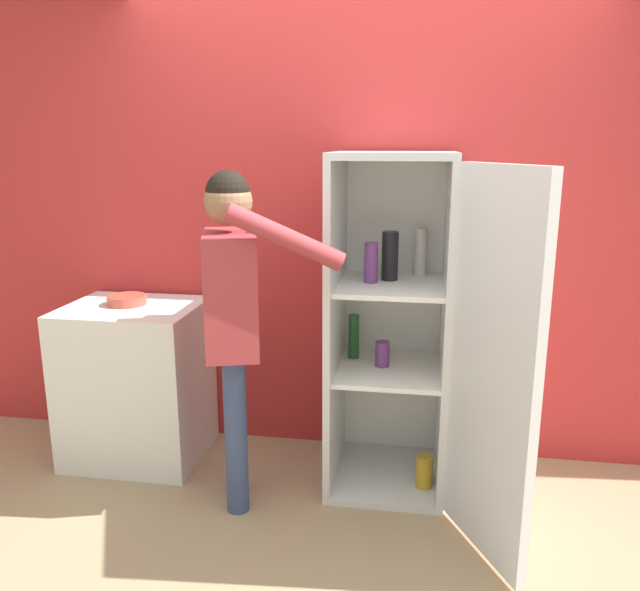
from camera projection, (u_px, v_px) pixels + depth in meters
The scene contains 6 objects.
ground_plane at pixel (332, 541), 2.81m from camera, with size 12.00×12.00×0.00m, color tan.
wall_back at pixel (358, 230), 3.45m from camera, with size 7.00×0.06×2.55m.
refrigerator at pixel (409, 329), 3.07m from camera, with size 0.89×1.18×1.70m.
person at pixel (233, 300), 2.89m from camera, with size 0.73×0.54×1.63m.
counter at pixel (137, 382), 3.50m from camera, with size 0.73×0.60×0.88m.
bowl at pixel (127, 300), 3.42m from camera, with size 0.21×0.21×0.05m.
Camera 1 is at (0.35, -2.44, 1.74)m, focal length 35.00 mm.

